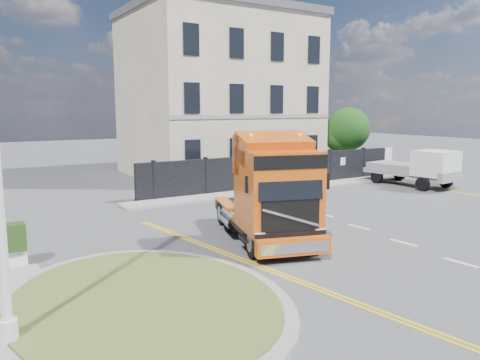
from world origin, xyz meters
TOP-DOWN VIEW (x-y plane):
  - ground at (0.00, 0.00)m, footprint 120.00×120.00m
  - traffic_island at (-7.00, -3.00)m, footprint 6.80×6.80m
  - hoarding_fence at (6.55, 9.00)m, footprint 18.80×0.25m
  - georgian_building at (6.00, 16.50)m, footprint 12.30×10.30m
  - tree at (14.38, 12.10)m, footprint 3.20×3.20m
  - pavement_far at (6.00, 8.10)m, footprint 20.00×1.60m
  - truck at (-1.41, -0.47)m, footprint 4.11×6.74m
  - flatbed_pickup at (13.30, 4.29)m, footprint 2.79×5.69m

SIDE VIEW (x-z plane):
  - ground at x=0.00m, z-range 0.00..0.00m
  - pavement_far at x=6.00m, z-range 0.00..0.12m
  - traffic_island at x=-7.00m, z-range 0.00..0.16m
  - hoarding_fence at x=6.55m, z-range 0.00..2.00m
  - flatbed_pickup at x=13.30m, z-range 0.09..2.36m
  - truck at x=-1.41m, z-range -0.20..3.59m
  - tree at x=14.38m, z-range 0.65..5.45m
  - georgian_building at x=6.00m, z-range -0.63..12.17m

